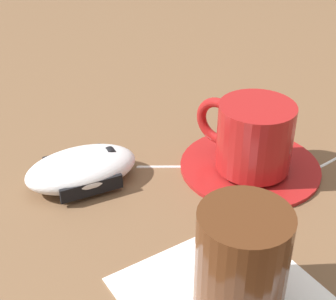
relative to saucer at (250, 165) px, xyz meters
name	(u,v)px	position (x,y,z in m)	size (l,w,h in m)	color
ground_plane	(202,193)	(-0.01, -0.07, 0.00)	(3.00, 3.00, 0.00)	brown
saucer	(250,165)	(0.00, 0.00, 0.00)	(0.14, 0.14, 0.01)	maroon
coffee_cup	(252,136)	(0.00, -0.01, 0.04)	(0.11, 0.07, 0.07)	maroon
computer_mouse	(82,169)	(-0.12, -0.12, 0.01)	(0.11, 0.13, 0.03)	silver
mouse_cable	(268,163)	(0.01, 0.02, 0.00)	(0.16, 0.21, 0.00)	white
napkin_under_glass	(228,300)	(0.08, -0.16, 0.00)	(0.14, 0.14, 0.00)	white
drinking_glass	(242,259)	(0.08, -0.16, 0.04)	(0.07, 0.07, 0.08)	#4C2814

